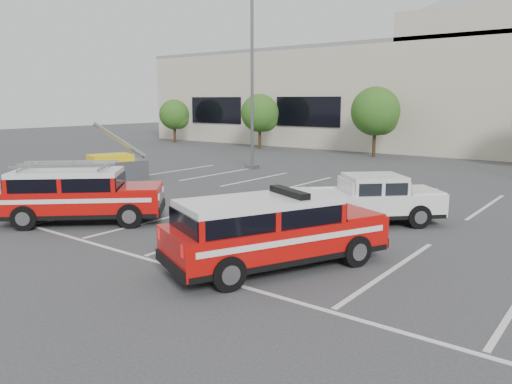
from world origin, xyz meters
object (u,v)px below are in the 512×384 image
Objects in this scene: tree_mid_left at (377,113)px; white_pickup at (361,204)px; light_pole_left at (252,77)px; utility_rig at (109,169)px; ladder_suv at (81,199)px; tree_left at (261,114)px; convention_building at (492,90)px; fire_chief_suv at (273,236)px; tree_far_left at (175,116)px.

tree_mid_left reaches higher than white_pickup.
light_pole_left is 2.75× the size of utility_rig.
light_pole_left is 2.08× the size of ladder_suv.
utility_rig is at bearing -77.64° from tree_left.
convention_building reaches higher than tree_mid_left.
tree_left is at bearing 151.92° from fire_chief_suv.
tree_mid_left reaches higher than tree_left.
white_pickup is 0.99× the size of ladder_suv.
fire_chief_suv is at bearing -39.99° from tree_far_left.
convention_building is at bearing 140.26° from white_pickup.
fire_chief_suv is (11.05, -13.41, -4.43)m from light_pole_left.
tree_far_left is at bearing 147.26° from utility_rig.
convention_building is 10.83× the size of fire_chief_suv.
convention_building reaches higher than light_pole_left.
ladder_suv is (-4.61, -33.45, -3.95)m from convention_building.
tree_left is 0.43× the size of light_pole_left.
fire_chief_suv is 15.20m from utility_rig.
light_pole_left is at bearing -55.48° from tree_left.
fire_chief_suv is at bearing -52.55° from tree_left.
tree_left reaches higher than white_pickup.
tree_far_left is at bearing -180.00° from tree_mid_left.
light_pole_left reaches higher than tree_left.
tree_left is 25.93m from ladder_suv.
tree_mid_left is at bearing 138.46° from ladder_suv.
tree_mid_left is 10.73m from light_pole_left.
light_pole_left is at bearing -107.10° from tree_mid_left.
tree_left is 18.27m from utility_rig.
tree_far_left is 0.39× the size of light_pole_left.
ladder_suv reaches higher than white_pickup.
convention_building is at bearing 67.61° from light_pole_left.
convention_building is 11.19m from tree_mid_left.
tree_left is 1.19× the size of utility_rig.
ladder_suv is at bearing -49.09° from tree_far_left.
convention_building is at bearing 33.05° from tree_left.
ladder_suv is (10.48, -23.64, -2.00)m from tree_left.
tree_far_left reaches higher than fire_chief_suv.
ladder_suv is at bearing -66.09° from tree_left.
convention_building is 12.21× the size of ladder_suv.
tree_far_left is 36.54m from fire_chief_suv.
convention_building reaches higher than tree_left.
tree_mid_left is 24.87m from fire_chief_suv.
convention_building is at bearing 87.04° from utility_rig.
convention_building is 18.11m from tree_left.
white_pickup is at bearing -33.42° from tree_far_left.
light_pole_left is 2.11× the size of white_pickup.
white_pickup is at bearing 117.07° from fire_chief_suv.
tree_mid_left is 1.00× the size of white_pickup.
ladder_suv is at bearing -98.73° from white_pickup.
convention_building is 27.03m from tree_far_left.
light_pole_left is at bearing -112.39° from convention_building.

